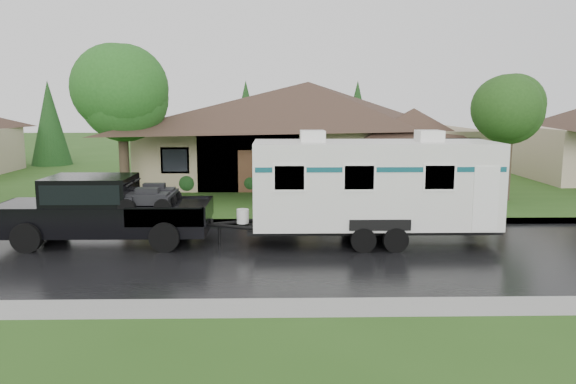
# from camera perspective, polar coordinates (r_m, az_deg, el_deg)

# --- Properties ---
(ground) EXTENTS (140.00, 140.00, 0.00)m
(ground) POSITION_cam_1_polar(r_m,az_deg,el_deg) (19.15, -1.62, -4.68)
(ground) COLOR #2A5119
(ground) RESTS_ON ground
(road) EXTENTS (140.00, 8.00, 0.01)m
(road) POSITION_cam_1_polar(r_m,az_deg,el_deg) (17.21, -1.67, -6.24)
(road) COLOR black
(road) RESTS_ON ground
(curb) EXTENTS (140.00, 0.50, 0.15)m
(curb) POSITION_cam_1_polar(r_m,az_deg,el_deg) (21.33, -1.58, -3.06)
(curb) COLOR gray
(curb) RESTS_ON ground
(lawn) EXTENTS (140.00, 26.00, 0.15)m
(lawn) POSITION_cam_1_polar(r_m,az_deg,el_deg) (33.90, -1.46, 1.45)
(lawn) COLOR #2A5119
(lawn) RESTS_ON ground
(house_main) EXTENTS (19.44, 10.80, 6.90)m
(house_main) POSITION_cam_1_polar(r_m,az_deg,el_deg) (32.53, 2.59, 7.34)
(house_main) COLOR tan
(house_main) RESTS_ON lawn
(tree_left_green) EXTENTS (4.11, 4.11, 6.80)m
(tree_left_green) POSITION_cam_1_polar(r_m,az_deg,el_deg) (26.14, -16.58, 9.38)
(tree_left_green) COLOR #382B1E
(tree_left_green) RESTS_ON lawn
(tree_right_green) EXTENTS (3.55, 3.55, 5.87)m
(tree_right_green) POSITION_cam_1_polar(r_m,az_deg,el_deg) (27.22, 21.62, 7.73)
(tree_right_green) COLOR #382B1E
(tree_right_green) RESTS_ON lawn
(shrub_row) EXTENTS (13.60, 1.00, 1.00)m
(shrub_row) POSITION_cam_1_polar(r_m,az_deg,el_deg) (28.23, 2.56, 1.10)
(shrub_row) COLOR #143814
(shrub_row) RESTS_ON lawn
(pickup_truck) EXTENTS (6.63, 2.52, 2.21)m
(pickup_truck) POSITION_cam_1_polar(r_m,az_deg,el_deg) (19.15, -18.40, -1.52)
(pickup_truck) COLOR black
(pickup_truck) RESTS_ON ground
(travel_trailer) EXTENTS (8.18, 2.87, 3.67)m
(travel_trailer) POSITION_cam_1_polar(r_m,az_deg,el_deg) (18.44, 8.66, 0.85)
(travel_trailer) COLOR silver
(travel_trailer) RESTS_ON ground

